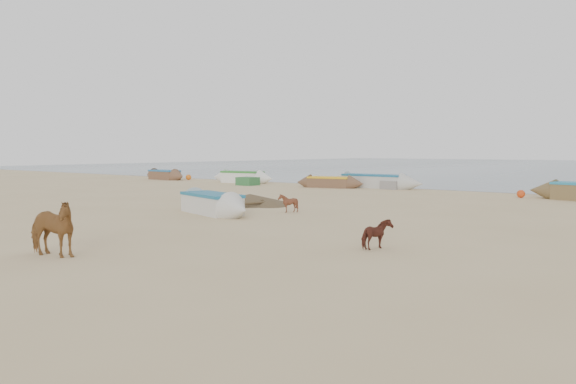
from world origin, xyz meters
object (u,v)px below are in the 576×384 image
object	(u,v)px
calf_front	(288,203)
near_canoe	(212,203)
cow_adult	(50,228)
calf_right	(378,235)

from	to	relation	value
calf_front	near_canoe	xyz separation A→B (m)	(-2.23, -2.26, 0.02)
cow_adult	calf_front	world-z (taller)	cow_adult
calf_front	calf_right	world-z (taller)	calf_front
calf_front	calf_right	distance (m)	9.03
cow_adult	calf_right	bearing A→B (deg)	-56.61
calf_right	near_canoe	distance (m)	9.99
calf_right	calf_front	bearing A→B (deg)	41.10
calf_front	cow_adult	bearing A→B (deg)	-13.25
cow_adult	calf_right	xyz separation A→B (m)	(5.77, 5.90, -0.31)
cow_adult	near_canoe	world-z (taller)	cow_adult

